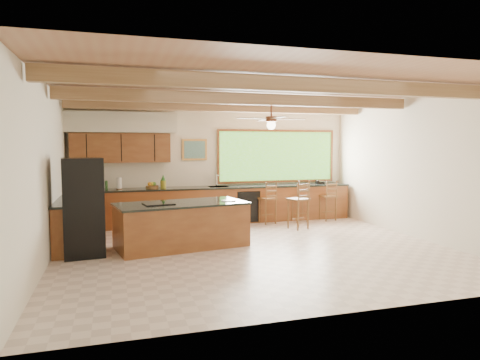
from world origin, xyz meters
name	(u,v)px	position (x,y,z in m)	size (l,w,h in m)	color
ground	(255,249)	(0.00, 0.00, 0.00)	(7.20, 7.20, 0.00)	beige
room_shell	(237,132)	(-0.17, 0.65, 2.21)	(7.27, 6.54, 3.02)	beige
counter_run	(189,208)	(-0.82, 2.52, 0.46)	(7.12, 3.10, 1.26)	brown
island	(182,225)	(-1.30, 0.60, 0.43)	(2.62, 1.56, 0.88)	brown
refrigerator	(83,207)	(-3.06, 0.40, 0.87)	(0.74, 0.73, 1.74)	black
bar_stool_a	(268,199)	(1.15, 2.39, 0.62)	(0.45, 0.45, 1.05)	brown
bar_stool_b	(299,200)	(1.60, 1.54, 0.68)	(0.53, 0.53, 1.16)	brown
bar_stool_c	(329,197)	(2.83, 2.39, 0.62)	(0.41, 0.41, 1.05)	brown
bar_stool_d	(301,199)	(2.03, 2.40, 0.60)	(0.37, 0.37, 1.01)	brown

